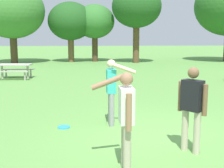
{
  "coord_description": "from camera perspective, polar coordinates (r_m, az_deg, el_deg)",
  "views": [
    {
      "loc": [
        -1.37,
        -6.2,
        2.21
      ],
      "look_at": [
        -0.85,
        1.15,
        1.0
      ],
      "focal_mm": 47.25,
      "sensor_mm": 36.0,
      "label": 1
    }
  ],
  "objects": [
    {
      "name": "tree_tall_left",
      "position": [
        25.32,
        -18.81,
        13.24
      ],
      "size": [
        5.16,
        5.16,
        6.37
      ],
      "color": "#4C3823",
      "rests_on": "ground"
    },
    {
      "name": "tree_far_right",
      "position": [
        25.72,
        -3.37,
        11.91
      ],
      "size": [
        3.39,
        3.39,
        4.86
      ],
      "color": "#4C3823",
      "rests_on": "ground"
    },
    {
      "name": "tree_slender_mid",
      "position": [
        24.57,
        4.78,
        14.61
      ],
      "size": [
        4.0,
        4.0,
        6.24
      ],
      "color": "brown",
      "rests_on": "ground"
    },
    {
      "name": "person_thrower",
      "position": [
        4.77,
        2.62,
        -5.85
      ],
      "size": [
        0.68,
        0.61,
        1.64
      ],
      "color": "#B7AD93",
      "rests_on": "ground"
    },
    {
      "name": "picnic_table_far",
      "position": [
        16.08,
        -18.3,
        2.97
      ],
      "size": [
        1.77,
        1.51,
        0.77
      ],
      "color": "#B2ADA3",
      "rests_on": "ground"
    },
    {
      "name": "tree_broad_center",
      "position": [
        25.54,
        -8.05,
        11.89
      ],
      "size": [
        3.76,
        3.76,
        5.03
      ],
      "color": "brown",
      "rests_on": "ground"
    },
    {
      "name": "person_bystander",
      "position": [
        5.74,
        15.23,
        -3.78
      ],
      "size": [
        0.42,
        0.49,
        1.64
      ],
      "color": "#B7AD93",
      "rests_on": "ground"
    },
    {
      "name": "person_catcher",
      "position": [
        7.26,
        -0.06,
        -0.58
      ],
      "size": [
        0.68,
        0.61,
        1.64
      ],
      "color": "gray",
      "rests_on": "ground"
    },
    {
      "name": "ground_plane",
      "position": [
        6.72,
        8.08,
        -9.97
      ],
      "size": [
        120.0,
        120.0,
        0.0
      ],
      "primitive_type": "plane",
      "color": "#609947"
    },
    {
      "name": "frisbee",
      "position": [
        7.34,
        -9.3,
        -8.23
      ],
      "size": [
        0.3,
        0.3,
        0.03
      ],
      "primitive_type": "cylinder",
      "color": "#2D9EDB",
      "rests_on": "ground"
    }
  ]
}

